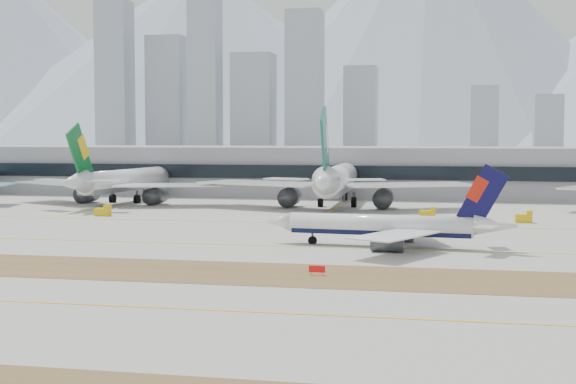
% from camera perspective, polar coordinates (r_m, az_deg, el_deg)
% --- Properties ---
extents(ground, '(3000.00, 3000.00, 0.00)m').
position_cam_1_polar(ground, '(142.91, -4.76, -3.46)').
color(ground, '#A6A29B').
rests_on(ground, ground).
extents(apron_markings, '(360.00, 122.22, 0.06)m').
position_cam_1_polar(apron_markings, '(92.96, -14.05, -7.63)').
color(apron_markings, brown).
rests_on(apron_markings, ground).
extents(taxiing_airliner, '(42.42, 36.73, 14.24)m').
position_cam_1_polar(taxiing_airliner, '(135.00, 7.21, -2.45)').
color(taxiing_airliner, white).
rests_on(taxiing_airliner, ground).
extents(widebody_eva, '(61.61, 60.57, 22.06)m').
position_cam_1_polar(widebody_eva, '(224.57, -11.67, 0.71)').
color(widebody_eva, white).
rests_on(widebody_eva, ground).
extents(widebody_cathay, '(71.70, 70.00, 25.56)m').
position_cam_1_polar(widebody_cathay, '(207.35, 3.48, 0.77)').
color(widebody_cathay, white).
rests_on(widebody_cathay, ground).
extents(terminal, '(280.00, 43.10, 15.00)m').
position_cam_1_polar(terminal, '(254.28, 2.39, 1.54)').
color(terminal, gray).
rests_on(terminal, ground).
extents(hold_sign_right, '(2.20, 0.15, 1.35)m').
position_cam_1_polar(hold_sign_right, '(106.99, 2.07, -5.51)').
color(hold_sign_right, red).
rests_on(hold_sign_right, ground).
extents(gse_extra, '(3.55, 2.00, 2.60)m').
position_cam_1_polar(gse_extra, '(178.62, 16.46, -1.76)').
color(gse_extra, '#E1B50B').
rests_on(gse_extra, ground).
extents(gse_b, '(3.55, 2.00, 2.60)m').
position_cam_1_polar(gse_b, '(190.45, -13.00, -1.35)').
color(gse_b, '#E1B50B').
rests_on(gse_b, ground).
extents(gse_c, '(3.55, 2.00, 2.60)m').
position_cam_1_polar(gse_c, '(182.65, 9.94, -1.53)').
color(gse_c, '#E1B50B').
rests_on(gse_c, ground).
extents(city_skyline, '(342.00, 49.80, 140.00)m').
position_cam_1_polar(city_skyline, '(608.18, -2.65, 6.99)').
color(city_skyline, '#9299A7').
rests_on(city_skyline, ground).
extents(mountain_ridge, '(2830.00, 1120.00, 470.00)m').
position_cam_1_polar(mountain_ridge, '(1548.93, 11.15, 10.03)').
color(mountain_ridge, '#9EA8B7').
rests_on(mountain_ridge, ground).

